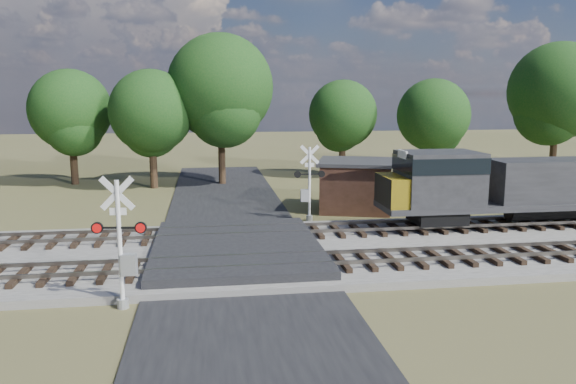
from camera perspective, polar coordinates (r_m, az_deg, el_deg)
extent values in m
plane|color=brown|center=(23.85, -5.16, -6.92)|extent=(160.00, 160.00, 0.00)
cube|color=gray|center=(26.70, 16.82, -5.14)|extent=(140.00, 10.00, 0.30)
cube|color=black|center=(23.84, -5.16, -6.83)|extent=(7.00, 60.00, 0.08)
cube|color=#262628|center=(24.24, -5.24, -5.87)|extent=(7.00, 9.00, 0.62)
cube|color=black|center=(22.02, 0.36, -7.26)|extent=(44.00, 2.60, 0.18)
cube|color=#605A52|center=(23.83, 20.13, -6.13)|extent=(140.00, 0.08, 0.15)
cube|color=#605A52|center=(25.06, 18.58, -5.26)|extent=(140.00, 0.08, 0.15)
cube|color=black|center=(26.80, -1.25, -4.12)|extent=(44.00, 2.60, 0.18)
cube|color=#605A52|center=(28.18, 15.33, -3.44)|extent=(140.00, 0.08, 0.15)
cube|color=#605A52|center=(29.46, 14.23, -2.81)|extent=(140.00, 0.08, 0.15)
cylinder|color=silver|center=(18.83, -16.71, -5.22)|extent=(0.15, 0.15, 4.23)
cylinder|color=#989B9E|center=(19.42, -16.42, -10.80)|extent=(0.38, 0.38, 0.32)
cube|color=silver|center=(18.47, -16.97, -0.14)|extent=(1.10, 0.17, 1.11)
cube|color=silver|center=(18.47, -16.97, -0.14)|extent=(1.10, 0.17, 1.11)
cube|color=silver|center=(18.57, -16.88, -1.90)|extent=(0.53, 0.09, 0.23)
cube|color=black|center=(18.69, -16.80, -3.49)|extent=(1.69, 0.26, 0.06)
cylinder|color=red|center=(18.88, -18.82, -3.47)|extent=(0.39, 0.15, 0.38)
cylinder|color=red|center=(18.52, -14.74, -3.51)|extent=(0.39, 0.15, 0.38)
cube|color=#989B9E|center=(18.93, -15.84, -7.09)|extent=(0.51, 0.37, 0.69)
cylinder|color=silver|center=(30.58, 2.20, 0.78)|extent=(0.14, 0.14, 4.07)
cylinder|color=#989B9E|center=(30.94, 2.17, -2.66)|extent=(0.37, 0.37, 0.31)
cube|color=silver|center=(30.36, 2.22, 3.82)|extent=(1.07, 0.07, 1.07)
cube|color=silver|center=(30.36, 2.22, 3.82)|extent=(1.07, 0.07, 1.07)
cube|color=silver|center=(30.43, 2.21, 2.77)|extent=(0.51, 0.05, 0.22)
cube|color=black|center=(30.50, 2.20, 1.82)|extent=(1.63, 0.11, 0.06)
cylinder|color=red|center=(30.60, 3.43, 1.84)|extent=(0.37, 0.11, 0.37)
cylinder|color=red|center=(30.40, 0.97, 1.80)|extent=(0.37, 0.11, 0.37)
cube|color=#989B9E|center=(30.65, 1.72, -0.35)|extent=(0.47, 0.32, 0.66)
cube|color=#40271B|center=(33.84, 6.91, 0.52)|extent=(5.01, 5.01, 2.81)
cube|color=#29292B|center=(33.63, 6.97, 3.05)|extent=(5.51, 5.51, 0.20)
cylinder|color=black|center=(46.26, -20.96, 3.45)|extent=(0.56, 0.56, 4.39)
sphere|color=#123913|center=(46.03, -21.23, 7.79)|extent=(6.14, 6.14, 6.14)
cylinder|color=black|center=(42.58, -13.54, 3.29)|extent=(0.56, 0.56, 4.35)
sphere|color=#123913|center=(42.34, -13.73, 7.97)|extent=(6.08, 6.08, 6.08)
cylinder|color=black|center=(43.27, -6.76, 4.50)|extent=(0.56, 0.56, 5.70)
sphere|color=#123913|center=(43.09, -6.88, 10.54)|extent=(7.97, 7.97, 7.97)
cylinder|color=black|center=(47.36, 5.52, 3.98)|extent=(0.56, 0.56, 4.04)
sphere|color=#123913|center=(47.14, 5.59, 7.89)|extent=(5.65, 5.65, 5.65)
cylinder|color=black|center=(45.90, 14.38, 3.53)|extent=(0.56, 0.56, 4.05)
sphere|color=#123913|center=(45.67, 14.55, 7.57)|extent=(5.67, 5.67, 5.67)
cylinder|color=black|center=(50.10, 25.38, 4.23)|extent=(0.56, 0.56, 5.49)
sphere|color=#123913|center=(49.93, 25.75, 9.24)|extent=(7.68, 7.68, 7.68)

